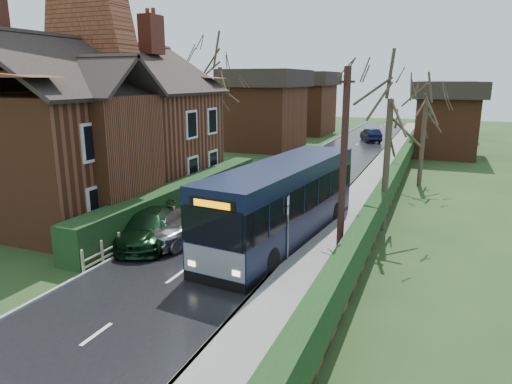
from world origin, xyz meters
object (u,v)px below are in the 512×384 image
at_px(car_silver, 188,223).
at_px(bus_stop_sign, 288,219).
at_px(brick_house, 98,124).
at_px(bus, 283,202).
at_px(telegraph_pole, 343,170).
at_px(car_green, 148,227).

xyz_separation_m(car_silver, bus_stop_sign, (4.70, -0.75, 0.96)).
bearing_deg(brick_house, car_silver, -24.92).
bearing_deg(bus, telegraph_pole, -28.97).
bearing_deg(bus_stop_sign, car_green, 168.39).
height_order(brick_house, car_green, brick_house).
distance_m(bus, telegraph_pole, 4.00).
bearing_deg(car_silver, bus_stop_sign, 5.81).
height_order(bus_stop_sign, telegraph_pole, telegraph_pole).
distance_m(brick_house, car_silver, 8.76).
xyz_separation_m(car_silver, telegraph_pole, (6.55, -0.33, 2.85)).
bearing_deg(telegraph_pole, bus_stop_sign, -148.53).
bearing_deg(car_green, brick_house, 122.48).
height_order(bus, bus_stop_sign, bus).
bearing_deg(car_silver, telegraph_pole, 11.99).
distance_m(car_silver, telegraph_pole, 7.15).
xyz_separation_m(brick_house, telegraph_pole, (13.79, -3.69, -0.78)).
height_order(bus, car_green, bus).
height_order(car_green, bus_stop_sign, bus_stop_sign).
distance_m(bus, bus_stop_sign, 2.63).
bearing_deg(brick_house, telegraph_pole, -14.99).
bearing_deg(bus_stop_sign, brick_house, 148.26).
bearing_deg(car_green, bus_stop_sign, -20.46).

